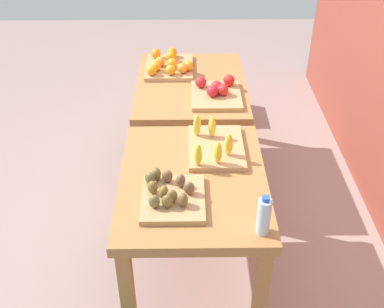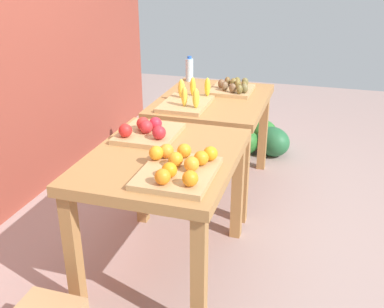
{
  "view_description": "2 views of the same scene",
  "coord_description": "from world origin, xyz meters",
  "px_view_note": "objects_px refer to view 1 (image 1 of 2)",
  "views": [
    {
      "loc": [
        2.6,
        -0.03,
        2.37
      ],
      "look_at": [
        0.06,
        0.0,
        0.56
      ],
      "focal_mm": 44.88,
      "sensor_mm": 36.0,
      "label": 1
    },
    {
      "loc": [
        -2.71,
        -0.81,
        1.77
      ],
      "look_at": [
        -0.09,
        -0.03,
        0.57
      ],
      "focal_mm": 42.54,
      "sensor_mm": 36.0,
      "label": 2
    }
  ],
  "objects_px": {
    "display_table_left": "(191,96)",
    "orange_bin": "(169,65)",
    "kiwi_bin": "(171,195)",
    "apple_bin": "(216,92)",
    "wicker_basket": "(153,104)",
    "cardboard_produce_box": "(221,100)",
    "banana_crate": "(215,146)",
    "display_table_right": "(193,193)",
    "water_bottle": "(264,216)"
  },
  "relations": [
    {
      "from": "display_table_right",
      "to": "banana_crate",
      "type": "relative_size",
      "value": 2.35
    },
    {
      "from": "kiwi_bin",
      "to": "wicker_basket",
      "type": "height_order",
      "value": "kiwi_bin"
    },
    {
      "from": "banana_crate",
      "to": "water_bottle",
      "type": "xyz_separation_m",
      "value": [
        0.67,
        0.19,
        0.06
      ]
    },
    {
      "from": "orange_bin",
      "to": "banana_crate",
      "type": "bearing_deg",
      "value": 15.17
    },
    {
      "from": "kiwi_bin",
      "to": "wicker_basket",
      "type": "relative_size",
      "value": 1.12
    },
    {
      "from": "display_table_right",
      "to": "kiwi_bin",
      "type": "xyz_separation_m",
      "value": [
        0.19,
        -0.11,
        0.15
      ]
    },
    {
      "from": "cardboard_produce_box",
      "to": "orange_bin",
      "type": "bearing_deg",
      "value": -35.7
    },
    {
      "from": "display_table_right",
      "to": "water_bottle",
      "type": "relative_size",
      "value": 4.83
    },
    {
      "from": "kiwi_bin",
      "to": "wicker_basket",
      "type": "distance_m",
      "value": 2.3
    },
    {
      "from": "display_table_left",
      "to": "kiwi_bin",
      "type": "bearing_deg",
      "value": -5.02
    },
    {
      "from": "display_table_right",
      "to": "kiwi_bin",
      "type": "relative_size",
      "value": 2.89
    },
    {
      "from": "cardboard_produce_box",
      "to": "wicker_basket",
      "type": "bearing_deg",
      "value": -90.94
    },
    {
      "from": "apple_bin",
      "to": "banana_crate",
      "type": "xyz_separation_m",
      "value": [
        0.66,
        -0.04,
        0.0
      ]
    },
    {
      "from": "kiwi_bin",
      "to": "water_bottle",
      "type": "height_order",
      "value": "water_bottle"
    },
    {
      "from": "apple_bin",
      "to": "wicker_basket",
      "type": "relative_size",
      "value": 1.24
    },
    {
      "from": "banana_crate",
      "to": "kiwi_bin",
      "type": "height_order",
      "value": "banana_crate"
    },
    {
      "from": "display_table_left",
      "to": "orange_bin",
      "type": "distance_m",
      "value": 0.31
    },
    {
      "from": "orange_bin",
      "to": "apple_bin",
      "type": "distance_m",
      "value": 0.55
    },
    {
      "from": "display_table_right",
      "to": "orange_bin",
      "type": "height_order",
      "value": "orange_bin"
    },
    {
      "from": "kiwi_bin",
      "to": "display_table_left",
      "type": "bearing_deg",
      "value": 174.98
    },
    {
      "from": "apple_bin",
      "to": "kiwi_bin",
      "type": "relative_size",
      "value": 1.11
    },
    {
      "from": "banana_crate",
      "to": "kiwi_bin",
      "type": "xyz_separation_m",
      "value": [
        0.43,
        -0.24,
        -0.0
      ]
    },
    {
      "from": "wicker_basket",
      "to": "cardboard_produce_box",
      "type": "xyz_separation_m",
      "value": [
        0.01,
        0.65,
        0.04
      ]
    },
    {
      "from": "banana_crate",
      "to": "display_table_left",
      "type": "bearing_deg",
      "value": -171.53
    },
    {
      "from": "display_table_right",
      "to": "banana_crate",
      "type": "bearing_deg",
      "value": 152.38
    },
    {
      "from": "banana_crate",
      "to": "wicker_basket",
      "type": "bearing_deg",
      "value": -164.64
    },
    {
      "from": "display_table_left",
      "to": "kiwi_bin",
      "type": "relative_size",
      "value": 2.89
    },
    {
      "from": "kiwi_bin",
      "to": "apple_bin",
      "type": "bearing_deg",
      "value": 165.19
    },
    {
      "from": "apple_bin",
      "to": "banana_crate",
      "type": "height_order",
      "value": "banana_crate"
    },
    {
      "from": "apple_bin",
      "to": "wicker_basket",
      "type": "height_order",
      "value": "apple_bin"
    },
    {
      "from": "display_table_right",
      "to": "wicker_basket",
      "type": "xyz_separation_m",
      "value": [
        -2.0,
        -0.35,
        -0.56
      ]
    },
    {
      "from": "display_table_right",
      "to": "kiwi_bin",
      "type": "bearing_deg",
      "value": -31.65
    },
    {
      "from": "display_table_left",
      "to": "wicker_basket",
      "type": "relative_size",
      "value": 3.23
    },
    {
      "from": "orange_bin",
      "to": "banana_crate",
      "type": "relative_size",
      "value": 0.99
    },
    {
      "from": "display_table_left",
      "to": "apple_bin",
      "type": "xyz_separation_m",
      "value": [
        0.21,
        0.17,
        0.15
      ]
    },
    {
      "from": "kiwi_bin",
      "to": "display_table_right",
      "type": "bearing_deg",
      "value": 148.35
    },
    {
      "from": "cardboard_produce_box",
      "to": "kiwi_bin",
      "type": "bearing_deg",
      "value": -10.81
    },
    {
      "from": "wicker_basket",
      "to": "orange_bin",
      "type": "bearing_deg",
      "value": 15.67
    },
    {
      "from": "display_table_right",
      "to": "banana_crate",
      "type": "xyz_separation_m",
      "value": [
        -0.25,
        0.13,
        0.15
      ]
    },
    {
      "from": "orange_bin",
      "to": "water_bottle",
      "type": "relative_size",
      "value": 2.04
    },
    {
      "from": "display_table_right",
      "to": "cardboard_produce_box",
      "type": "distance_m",
      "value": 2.07
    },
    {
      "from": "banana_crate",
      "to": "kiwi_bin",
      "type": "distance_m",
      "value": 0.5
    },
    {
      "from": "kiwi_bin",
      "to": "wicker_basket",
      "type": "bearing_deg",
      "value": -173.84
    },
    {
      "from": "banana_crate",
      "to": "kiwi_bin",
      "type": "bearing_deg",
      "value": -29.39
    },
    {
      "from": "display_table_right",
      "to": "wicker_basket",
      "type": "height_order",
      "value": "display_table_right"
    },
    {
      "from": "display_table_right",
      "to": "kiwi_bin",
      "type": "distance_m",
      "value": 0.26
    },
    {
      "from": "water_bottle",
      "to": "apple_bin",
      "type": "bearing_deg",
      "value": -173.77
    },
    {
      "from": "banana_crate",
      "to": "wicker_basket",
      "type": "distance_m",
      "value": 1.94
    },
    {
      "from": "display_table_right",
      "to": "orange_bin",
      "type": "xyz_separation_m",
      "value": [
        -1.34,
        -0.17,
        0.15
      ]
    },
    {
      "from": "water_bottle",
      "to": "display_table_right",
      "type": "bearing_deg",
      "value": -142.73
    }
  ]
}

